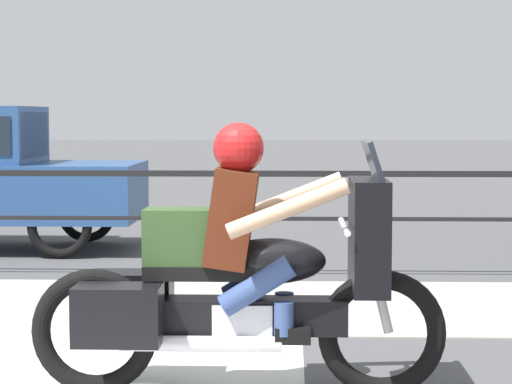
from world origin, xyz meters
TOP-DOWN VIEW (x-y plane):
  - sidewalk_band at (0.00, 3.40)m, footprint 44.00×2.40m
  - fence_railing at (0.00, 4.91)m, footprint 36.00×0.05m
  - motorcycle at (0.37, 0.69)m, footprint 2.39×0.76m

SIDE VIEW (x-z plane):
  - sidewalk_band at x=0.00m, z-range 0.00..0.01m
  - motorcycle at x=0.37m, z-range -0.09..1.48m
  - fence_railing at x=0.00m, z-range 0.31..1.37m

